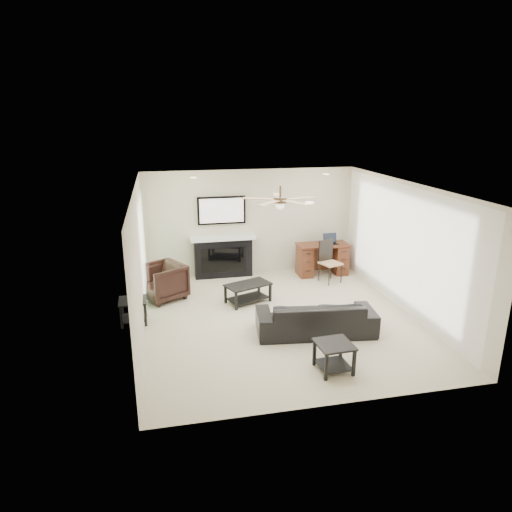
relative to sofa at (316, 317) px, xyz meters
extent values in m
plane|color=beige|center=(-0.47, 0.69, -0.30)|extent=(5.50, 5.50, 0.00)
cube|color=white|center=(-0.47, 0.69, 2.20)|extent=(5.00, 5.50, 0.04)
cube|color=beige|center=(-0.47, 3.44, 0.95)|extent=(5.00, 0.04, 2.50)
cube|color=beige|center=(-0.47, -2.06, 0.95)|extent=(5.00, 0.04, 2.50)
cube|color=beige|center=(-2.97, 0.69, 0.95)|extent=(0.04, 5.50, 2.50)
cube|color=beige|center=(2.03, 0.69, 0.95)|extent=(0.04, 5.50, 2.50)
cube|color=white|center=(1.98, 0.79, 0.93)|extent=(0.04, 5.10, 2.40)
cube|color=#93BC89|center=(-2.93, 2.24, 0.75)|extent=(0.04, 1.80, 2.10)
cylinder|color=#382619|center=(-0.47, 0.79, 1.95)|extent=(1.40, 1.40, 0.30)
imported|color=black|center=(0.00, 0.00, 0.00)|extent=(2.15, 1.05, 0.60)
imported|color=black|center=(-2.60, 2.15, 0.08)|extent=(1.13, 1.12, 0.76)
cube|color=black|center=(-0.90, 1.60, -0.10)|extent=(1.02, 0.79, 0.40)
cube|color=black|center=(-0.15, -1.25, -0.08)|extent=(0.55, 0.55, 0.45)
cube|color=black|center=(-3.15, 1.10, -0.08)|extent=(0.51, 0.51, 0.45)
cube|color=black|center=(-1.17, 3.27, 0.65)|extent=(1.52, 0.34, 1.91)
cube|color=#37170D|center=(1.18, 2.93, 0.08)|extent=(1.22, 0.56, 0.76)
cube|color=black|center=(1.18, 2.38, 0.18)|extent=(0.54, 0.55, 0.97)
cube|color=black|center=(1.38, 2.91, 0.57)|extent=(0.33, 0.24, 0.23)
camera|label=1|loc=(-2.55, -6.93, 3.37)|focal=32.00mm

